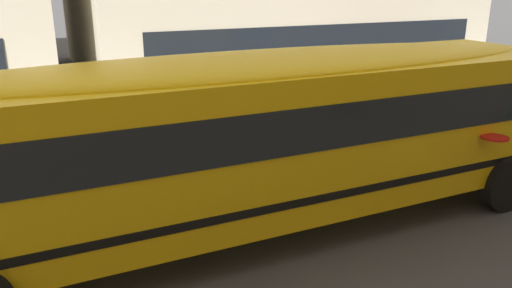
{
  "coord_description": "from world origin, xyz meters",
  "views": [
    {
      "loc": [
        -6.4,
        -8.71,
        4.22
      ],
      "look_at": [
        -2.65,
        -0.67,
        1.33
      ],
      "focal_mm": 35.48,
      "sensor_mm": 36.0,
      "label": 1
    }
  ],
  "objects": [
    {
      "name": "school_bus",
      "position": [
        -2.6,
        -1.34,
        1.84
      ],
      "size": [
        13.85,
        3.27,
        3.09
      ],
      "rotation": [
        0.0,
        0.0,
        0.01
      ],
      "color": "yellow",
      "rests_on": "ground_plane"
    },
    {
      "name": "parked_car_red_by_lamppost",
      "position": [
        7.56,
        5.19,
        0.84
      ],
      "size": [
        3.91,
        1.91,
        1.64
      ],
      "rotation": [
        0.0,
        0.0,
        -0.01
      ],
      "color": "maroon",
      "rests_on": "ground_plane"
    },
    {
      "name": "sidewalk_far",
      "position": [
        0.0,
        7.71,
        0.01
      ],
      "size": [
        120.0,
        3.0,
        0.01
      ],
      "primitive_type": "cube",
      "color": "gray",
      "rests_on": "ground_plane"
    },
    {
      "name": "lane_centreline",
      "position": [
        0.0,
        0.0,
        0.0
      ],
      "size": [
        110.0,
        0.16,
        0.01
      ],
      "primitive_type": "cube",
      "color": "silver",
      "rests_on": "ground_plane"
    },
    {
      "name": "ground_plane",
      "position": [
        0.0,
        0.0,
        0.0
      ],
      "size": [
        400.0,
        400.0,
        0.0
      ],
      "primitive_type": "plane",
      "color": "#424244"
    }
  ]
}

